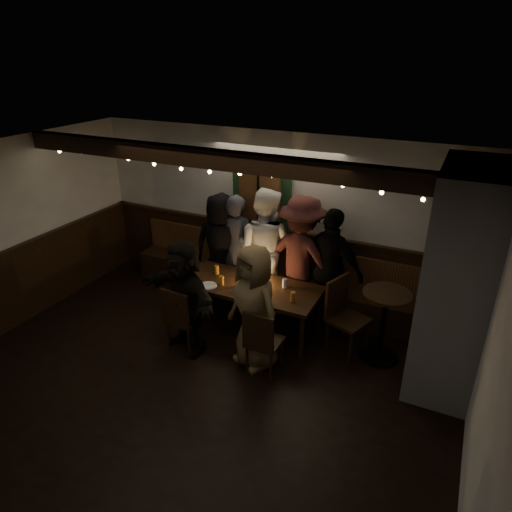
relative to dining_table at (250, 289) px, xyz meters
The scene contains 13 objects.
room 1.06m from the dining_table, ahead, with size 6.02×5.01×2.62m.
dining_table is the anchor object (origin of this frame).
chair_near_left 1.02m from the dining_table, 125.35° to the right, with size 0.43×0.43×0.91m.
chair_near_right 1.02m from the dining_table, 55.60° to the right, with size 0.41×0.41×0.88m.
chair_end 1.30m from the dining_table, ahead, with size 0.58×0.58×1.01m.
high_top 1.82m from the dining_table, ahead, with size 0.60×0.60×0.96m.
person_a 1.09m from the dining_table, 140.96° to the left, with size 0.83×0.54×1.70m, color black.
person_b 0.93m from the dining_table, 128.87° to the left, with size 0.63×0.41×1.72m, color #30303A.
person_c 0.77m from the dining_table, 97.70° to the left, with size 0.91×0.71×1.87m, color white.
person_d 0.89m from the dining_table, 54.20° to the left, with size 1.19×0.68×1.84m, color #3B1A19.
person_e 1.17m from the dining_table, 33.36° to the left, with size 1.02×0.42×1.74m, color black.
person_f 0.95m from the dining_table, 125.49° to the right, with size 1.43×0.46×1.54m, color black.
person_g 0.80m from the dining_table, 59.25° to the right, with size 0.79×0.51×1.61m, color brown.
Camera 1 is at (2.56, -3.54, 3.69)m, focal length 32.00 mm.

